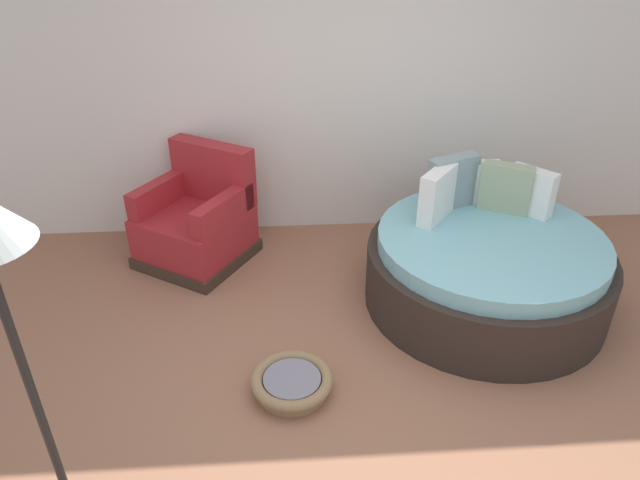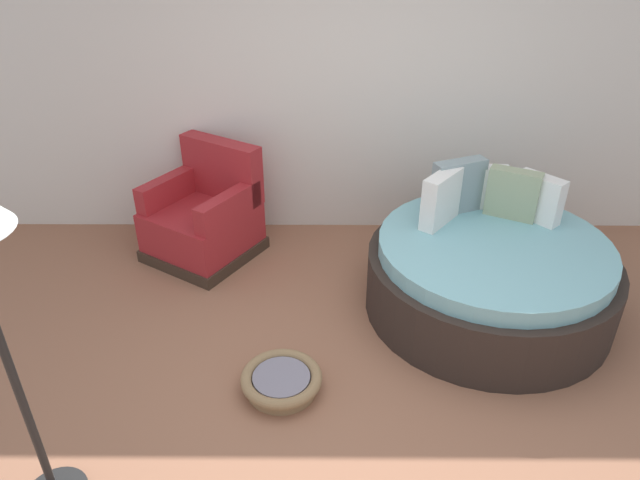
{
  "view_description": "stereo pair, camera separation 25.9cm",
  "coord_description": "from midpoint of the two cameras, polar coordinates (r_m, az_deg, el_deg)",
  "views": [
    {
      "loc": [
        -0.48,
        -2.54,
        2.67
      ],
      "look_at": [
        -0.24,
        1.03,
        0.55
      ],
      "focal_mm": 32.56,
      "sensor_mm": 36.0,
      "label": 1
    },
    {
      "loc": [
        -0.22,
        -2.55,
        2.67
      ],
      "look_at": [
        -0.24,
        1.03,
        0.55
      ],
      "focal_mm": 32.56,
      "sensor_mm": 36.0,
      "label": 2
    }
  ],
  "objects": [
    {
      "name": "round_daybed",
      "position": [
        4.45,
        14.42,
        -2.54
      ],
      "size": [
        1.78,
        1.78,
        0.99
      ],
      "color": "#2D231E",
      "rests_on": "ground_plane"
    },
    {
      "name": "red_armchair",
      "position": [
        4.97,
        -13.37,
        1.69
      ],
      "size": [
        1.1,
        1.1,
        0.94
      ],
      "color": "#38281E",
      "rests_on": "ground_plane"
    },
    {
      "name": "ground_plane",
      "position": [
        3.71,
        2.93,
        -15.62
      ],
      "size": [
        8.0,
        8.0,
        0.02
      ],
      "primitive_type": "cube",
      "color": "#936047"
    },
    {
      "name": "back_wall",
      "position": [
        5.02,
        0.34,
        15.94
      ],
      "size": [
        8.0,
        0.12,
        2.79
      ],
      "primitive_type": "cube",
      "color": "silver",
      "rests_on": "ground_plane"
    },
    {
      "name": "pet_basket",
      "position": [
        3.71,
        -4.81,
        -13.83
      ],
      "size": [
        0.51,
        0.51,
        0.13
      ],
      "color": "#8E704C",
      "rests_on": "ground_plane"
    }
  ]
}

